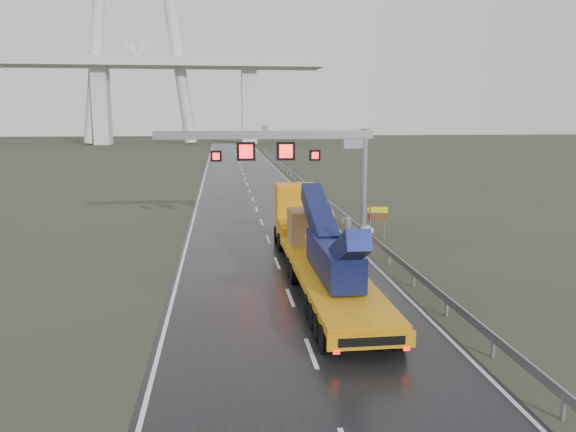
{
  "coord_description": "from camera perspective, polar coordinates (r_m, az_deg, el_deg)",
  "views": [
    {
      "loc": [
        -2.94,
        -20.01,
        8.16
      ],
      "look_at": [
        0.27,
        7.11,
        3.2
      ],
      "focal_mm": 35.0,
      "sensor_mm": 36.0,
      "label": 1
    }
  ],
  "objects": [
    {
      "name": "road",
      "position": [
        60.63,
        -3.91,
        2.55
      ],
      "size": [
        11.0,
        200.0,
        0.02
      ],
      "primitive_type": "cube",
      "color": "black",
      "rests_on": "ground"
    },
    {
      "name": "exit_sign_pair",
      "position": [
        37.08,
        9.07,
        -0.05
      ],
      "size": [
        1.29,
        0.38,
        2.26
      ],
      "rotation": [
        0.0,
        0.0,
        -0.25
      ],
      "color": "gray",
      "rests_on": "ground"
    },
    {
      "name": "sign_gantry",
      "position": [
        38.42,
        0.82,
        6.49
      ],
      "size": [
        14.9,
        1.2,
        7.42
      ],
      "color": "beige",
      "rests_on": "ground"
    },
    {
      "name": "striped_barrier",
      "position": [
        35.98,
        7.8,
        -2.08
      ],
      "size": [
        0.68,
        0.54,
        1.02
      ],
      "primitive_type": "cube",
      "rotation": [
        0.0,
        0.0,
        -0.42
      ],
      "color": "red",
      "rests_on": "ground"
    },
    {
      "name": "ground",
      "position": [
        21.8,
        1.53,
        -11.69
      ],
      "size": [
        400.0,
        400.0,
        0.0
      ],
      "primitive_type": "plane",
      "color": "#2F3122",
      "rests_on": "ground"
    },
    {
      "name": "guardrail",
      "position": [
        51.36,
        3.46,
        1.92
      ],
      "size": [
        0.2,
        140.0,
        1.4
      ],
      "primitive_type": null,
      "color": "gray",
      "rests_on": "ground"
    },
    {
      "name": "heavy_haul_truck",
      "position": [
        29.32,
        2.64,
        -2.3
      ],
      "size": [
        3.01,
        19.51,
        4.57
      ],
      "rotation": [
        0.0,
        0.0,
        0.0
      ],
      "color": "#CB720B",
      "rests_on": "ground"
    }
  ]
}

